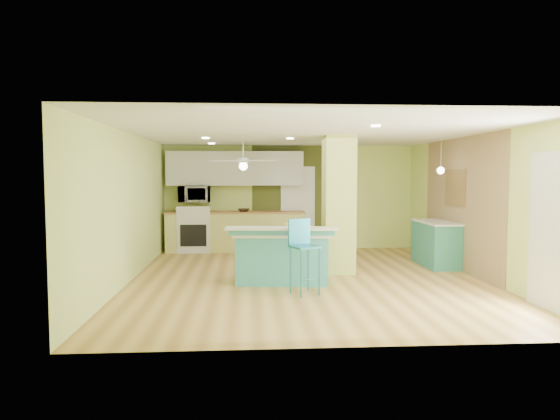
% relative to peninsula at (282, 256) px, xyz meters
% --- Properties ---
extents(floor, '(6.00, 7.00, 0.01)m').
position_rel_peninsula_xyz_m(floor, '(0.44, 0.30, -0.45)').
color(floor, '#A57739').
rests_on(floor, ground).
extents(ceiling, '(6.00, 7.00, 0.01)m').
position_rel_peninsula_xyz_m(ceiling, '(0.44, 0.30, 2.06)').
color(ceiling, white).
rests_on(ceiling, wall_back).
extents(wall_back, '(6.00, 0.01, 2.50)m').
position_rel_peninsula_xyz_m(wall_back, '(0.44, 3.81, 0.81)').
color(wall_back, '#D3E77C').
rests_on(wall_back, floor).
extents(wall_front, '(6.00, 0.01, 2.50)m').
position_rel_peninsula_xyz_m(wall_front, '(0.44, -3.20, 0.81)').
color(wall_front, '#D3E77C').
rests_on(wall_front, floor).
extents(wall_left, '(0.01, 7.00, 2.50)m').
position_rel_peninsula_xyz_m(wall_left, '(-2.56, 0.30, 0.81)').
color(wall_left, '#D3E77C').
rests_on(wall_left, floor).
extents(wall_right, '(0.01, 7.00, 2.50)m').
position_rel_peninsula_xyz_m(wall_right, '(3.45, 0.30, 0.81)').
color(wall_right, '#D3E77C').
rests_on(wall_right, floor).
extents(wood_panel, '(0.02, 3.40, 2.50)m').
position_rel_peninsula_xyz_m(wood_panel, '(3.43, 0.90, 0.81)').
color(wood_panel, '#8E6F51').
rests_on(wood_panel, floor).
extents(olive_accent, '(2.20, 0.02, 2.50)m').
position_rel_peninsula_xyz_m(olive_accent, '(0.64, 3.79, 0.81)').
color(olive_accent, '#454C1E').
rests_on(olive_accent, floor).
extents(interior_door, '(0.82, 0.05, 2.00)m').
position_rel_peninsula_xyz_m(interior_door, '(0.64, 3.76, 0.56)').
color(interior_door, white).
rests_on(interior_door, floor).
extents(french_door, '(0.04, 1.08, 2.10)m').
position_rel_peninsula_xyz_m(french_door, '(3.41, -2.00, 0.61)').
color(french_door, white).
rests_on(french_door, floor).
extents(column, '(0.55, 0.55, 2.50)m').
position_rel_peninsula_xyz_m(column, '(1.09, 0.80, 0.81)').
color(column, '#B5C159').
rests_on(column, floor).
extents(kitchen_run, '(3.25, 0.63, 0.94)m').
position_rel_peninsula_xyz_m(kitchen_run, '(-0.86, 3.50, 0.03)').
color(kitchen_run, '#CDC86B').
rests_on(kitchen_run, floor).
extents(stove, '(0.76, 0.66, 1.08)m').
position_rel_peninsula_xyz_m(stove, '(-1.81, 3.49, 0.02)').
color(stove, silver).
rests_on(stove, floor).
extents(upper_cabinets, '(3.20, 0.34, 0.80)m').
position_rel_peninsula_xyz_m(upper_cabinets, '(-0.86, 3.62, 1.51)').
color(upper_cabinets, silver).
rests_on(upper_cabinets, wall_back).
extents(microwave, '(0.70, 0.48, 0.39)m').
position_rel_peninsula_xyz_m(microwave, '(-1.81, 3.50, 0.91)').
color(microwave, silver).
rests_on(microwave, wall_back).
extents(ceiling_fan, '(1.41, 1.41, 0.61)m').
position_rel_peninsula_xyz_m(ceiling_fan, '(-0.66, 2.30, 1.63)').
color(ceiling_fan, silver).
rests_on(ceiling_fan, ceiling).
extents(pendant_lamp, '(0.14, 0.14, 0.69)m').
position_rel_peninsula_xyz_m(pendant_lamp, '(3.09, 1.05, 1.44)').
color(pendant_lamp, white).
rests_on(pendant_lamp, ceiling).
extents(wall_decor, '(0.03, 0.90, 0.70)m').
position_rel_peninsula_xyz_m(wall_decor, '(3.41, 1.10, 1.11)').
color(wall_decor, brown).
rests_on(wall_decor, wood_panel).
extents(peninsula, '(1.83, 1.11, 0.96)m').
position_rel_peninsula_xyz_m(peninsula, '(0.00, 0.00, 0.00)').
color(peninsula, teal).
rests_on(peninsula, floor).
extents(bar_stool, '(0.49, 0.49, 1.13)m').
position_rel_peninsula_xyz_m(bar_stool, '(0.25, -0.79, 0.31)').
color(bar_stool, '#1E6E89').
rests_on(bar_stool, floor).
extents(side_counter, '(0.58, 1.37, 0.88)m').
position_rel_peninsula_xyz_m(side_counter, '(3.14, 1.36, -0.00)').
color(side_counter, teal).
rests_on(side_counter, floor).
extents(fruit_bowl, '(0.32, 0.32, 0.07)m').
position_rel_peninsula_xyz_m(fruit_bowl, '(-0.66, 3.41, 0.53)').
color(fruit_bowl, '#352316').
rests_on(fruit_bowl, kitchen_run).
extents(canister, '(0.15, 0.15, 0.16)m').
position_rel_peninsula_xyz_m(canister, '(0.10, -0.03, 0.47)').
color(canister, gold).
rests_on(canister, peninsula).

